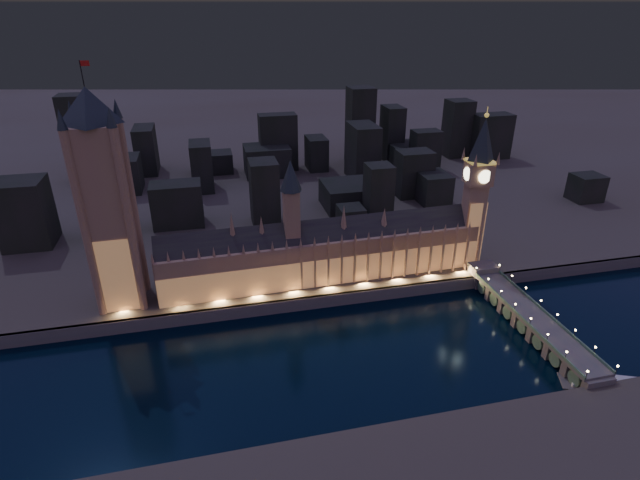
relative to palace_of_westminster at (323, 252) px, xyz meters
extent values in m
plane|color=black|center=(-8.50, -61.75, -26.37)|extent=(2000.00, 2000.00, 0.00)
cube|color=#423A2E|center=(-8.50, 458.25, -22.37)|extent=(2000.00, 960.00, 8.00)
cube|color=#485552|center=(-8.50, -20.75, -22.37)|extent=(2000.00, 2.50, 8.00)
cube|color=#976C5C|center=(0.91, 0.25, -4.37)|extent=(200.54, 26.40, 28.00)
cube|color=#BE824C|center=(0.91, -10.00, -9.37)|extent=(200.00, 0.50, 18.00)
cube|color=black|center=(0.91, 0.25, 12.63)|extent=(200.42, 22.67, 16.26)
cube|color=#976C5C|center=(-19.09, 0.25, 25.63)|extent=(9.00, 9.00, 32.00)
cone|color=#212B32|center=(-19.09, 0.25, 50.63)|extent=(13.00, 13.00, 18.00)
cube|color=#976C5C|center=(-99.09, -10.35, -4.37)|extent=(1.20, 1.20, 28.00)
cone|color=#976C5C|center=(-99.09, -9.75, 12.63)|extent=(2.00, 2.00, 6.00)
cube|color=#976C5C|center=(-90.76, -10.35, -4.37)|extent=(1.20, 1.20, 28.00)
cone|color=#976C5C|center=(-90.76, -9.75, 12.63)|extent=(2.00, 2.00, 6.00)
cube|color=#976C5C|center=(-82.42, -10.35, -4.37)|extent=(1.20, 1.20, 28.00)
cone|color=#976C5C|center=(-82.42, -9.75, 12.63)|extent=(2.00, 2.00, 6.00)
cube|color=#976C5C|center=(-74.09, -10.35, -4.37)|extent=(1.20, 1.20, 28.00)
cone|color=#976C5C|center=(-74.09, -9.75, 12.63)|extent=(2.00, 2.00, 6.00)
cube|color=#976C5C|center=(-65.76, -10.35, -4.37)|extent=(1.20, 1.20, 28.00)
cone|color=#976C5C|center=(-65.76, -9.75, 12.63)|extent=(2.00, 2.00, 6.00)
cube|color=#976C5C|center=(-57.42, -10.35, -4.37)|extent=(1.20, 1.20, 28.00)
cone|color=#976C5C|center=(-57.42, -9.75, 12.63)|extent=(2.00, 2.00, 6.00)
cube|color=#976C5C|center=(-49.09, -10.35, -4.37)|extent=(1.20, 1.20, 28.00)
cone|color=#976C5C|center=(-49.09, -9.75, 12.63)|extent=(2.00, 2.00, 6.00)
cube|color=#976C5C|center=(-40.76, -10.35, -4.37)|extent=(1.20, 1.20, 28.00)
cone|color=#976C5C|center=(-40.76, -9.75, 12.63)|extent=(2.00, 2.00, 6.00)
cube|color=#976C5C|center=(-32.42, -10.35, -4.37)|extent=(1.20, 1.20, 28.00)
cone|color=#976C5C|center=(-32.42, -9.75, 12.63)|extent=(2.00, 2.00, 6.00)
cube|color=#976C5C|center=(-24.09, -10.35, -4.37)|extent=(1.20, 1.20, 28.00)
cone|color=#976C5C|center=(-24.09, -9.75, 12.63)|extent=(2.00, 2.00, 6.00)
cube|color=#976C5C|center=(-15.76, -10.35, -4.37)|extent=(1.20, 1.20, 28.00)
cone|color=#976C5C|center=(-15.76, -9.75, 12.63)|extent=(2.00, 2.00, 6.00)
cube|color=#976C5C|center=(-7.42, -10.35, -4.37)|extent=(1.20, 1.20, 28.00)
cone|color=#976C5C|center=(-7.42, -9.75, 12.63)|extent=(2.00, 2.00, 6.00)
cube|color=#976C5C|center=(0.91, -10.35, -4.37)|extent=(1.20, 1.20, 28.00)
cone|color=#976C5C|center=(0.91, -9.75, 12.63)|extent=(2.00, 2.00, 6.00)
cube|color=#976C5C|center=(9.24, -10.35, -4.37)|extent=(1.20, 1.20, 28.00)
cone|color=#976C5C|center=(9.24, -9.75, 12.63)|extent=(2.00, 2.00, 6.00)
cube|color=#976C5C|center=(17.58, -10.35, -4.37)|extent=(1.20, 1.20, 28.00)
cone|color=#976C5C|center=(17.58, -9.75, 12.63)|extent=(2.00, 2.00, 6.00)
cube|color=#976C5C|center=(25.91, -10.35, -4.37)|extent=(1.20, 1.20, 28.00)
cone|color=#976C5C|center=(25.91, -9.75, 12.63)|extent=(2.00, 2.00, 6.00)
cube|color=#976C5C|center=(34.24, -10.35, -4.37)|extent=(1.20, 1.20, 28.00)
cone|color=#976C5C|center=(34.24, -9.75, 12.63)|extent=(2.00, 2.00, 6.00)
cube|color=#976C5C|center=(42.58, -10.35, -4.37)|extent=(1.20, 1.20, 28.00)
cone|color=#976C5C|center=(42.58, -9.75, 12.63)|extent=(2.00, 2.00, 6.00)
cube|color=#976C5C|center=(50.91, -10.35, -4.37)|extent=(1.20, 1.20, 28.00)
cone|color=#976C5C|center=(50.91, -9.75, 12.63)|extent=(2.00, 2.00, 6.00)
cube|color=#976C5C|center=(59.24, -10.35, -4.37)|extent=(1.20, 1.20, 28.00)
cone|color=#976C5C|center=(59.24, -9.75, 12.63)|extent=(2.00, 2.00, 6.00)
cube|color=#976C5C|center=(67.58, -10.35, -4.37)|extent=(1.20, 1.20, 28.00)
cone|color=#976C5C|center=(67.58, -9.75, 12.63)|extent=(2.00, 2.00, 6.00)
cube|color=#976C5C|center=(75.91, -10.35, -4.37)|extent=(1.20, 1.20, 28.00)
cone|color=#976C5C|center=(75.91, -9.75, 12.63)|extent=(2.00, 2.00, 6.00)
cube|color=#976C5C|center=(84.24, -10.35, -4.37)|extent=(1.20, 1.20, 28.00)
cone|color=#976C5C|center=(84.24, -9.75, 12.63)|extent=(2.00, 2.00, 6.00)
cube|color=#976C5C|center=(92.58, -10.35, -4.37)|extent=(1.20, 1.20, 28.00)
cone|color=#976C5C|center=(92.58, -9.75, 12.63)|extent=(2.00, 2.00, 6.00)
cube|color=#976C5C|center=(100.91, -10.35, -4.37)|extent=(1.20, 1.20, 28.00)
cone|color=#976C5C|center=(100.91, -9.75, 12.63)|extent=(2.00, 2.00, 6.00)
cone|color=#976C5C|center=(-54.09, 0.25, 22.63)|extent=(4.40, 4.40, 18.00)
cone|color=#976C5C|center=(-37.09, 0.25, 20.63)|extent=(4.40, 4.40, 14.00)
cone|color=#976C5C|center=(12.91, 0.25, 21.63)|extent=(4.40, 4.40, 16.00)
cone|color=#976C5C|center=(38.91, 0.25, 19.63)|extent=(4.40, 4.40, 12.00)
cube|color=#976C5C|center=(-118.50, 0.25, 33.24)|extent=(22.57, 22.57, 103.22)
cube|color=#BE824C|center=(-118.50, -10.95, 3.63)|extent=(22.00, 0.50, 44.00)
cone|color=#212B32|center=(-118.50, 0.25, 93.85)|extent=(31.68, 31.68, 18.00)
cylinder|color=black|center=(-118.50, 0.25, 108.85)|extent=(0.50, 0.50, 12.00)
cube|color=red|center=(-116.30, 0.25, 113.35)|extent=(4.00, 0.15, 2.50)
cylinder|color=#976C5C|center=(-129.50, -10.75, 33.24)|extent=(4.40, 4.40, 103.22)
cone|color=#212B32|center=(-129.50, -10.75, 89.85)|extent=(5.20, 5.20, 10.00)
cylinder|color=#976C5C|center=(-129.50, 11.25, 33.24)|extent=(4.40, 4.40, 103.22)
cone|color=#212B32|center=(-129.50, 11.25, 89.85)|extent=(5.20, 5.20, 10.00)
cylinder|color=#976C5C|center=(-107.50, -10.75, 33.24)|extent=(4.40, 4.40, 103.22)
cone|color=#212B32|center=(-107.50, -10.75, 89.85)|extent=(5.20, 5.20, 10.00)
cylinder|color=#976C5C|center=(-107.50, 11.25, 33.24)|extent=(4.40, 4.40, 103.22)
cone|color=#212B32|center=(-107.50, 11.25, 89.85)|extent=(5.20, 5.20, 10.00)
cube|color=#976C5C|center=(99.50, 0.25, 9.08)|extent=(13.54, 13.54, 54.90)
cube|color=#BE824C|center=(99.50, -5.95, 3.63)|extent=(12.00, 0.50, 44.00)
cube|color=#976C5C|center=(99.50, 0.25, 43.49)|extent=(15.00, 15.00, 13.92)
cube|color=#F2C64C|center=(99.50, 0.25, 51.05)|extent=(15.75, 15.75, 1.20)
cone|color=#212B32|center=(99.50, 0.25, 64.65)|extent=(18.00, 18.00, 26.00)
sphere|color=#F2C64C|center=(99.50, 0.25, 79.15)|extent=(2.80, 2.80, 2.80)
cylinder|color=#F2C64C|center=(99.50, 0.25, 81.65)|extent=(0.40, 0.40, 5.00)
cylinder|color=#FFF2BF|center=(99.50, -7.50, 43.49)|extent=(8.40, 0.50, 8.40)
cylinder|color=#FFF2BF|center=(99.50, 8.00, 43.49)|extent=(8.40, 0.50, 8.40)
cylinder|color=#FFF2BF|center=(91.75, 0.25, 43.49)|extent=(0.50, 8.40, 8.40)
cylinder|color=#FFF2BF|center=(107.25, 0.25, 43.49)|extent=(0.50, 8.40, 8.40)
cone|color=#976C5C|center=(92.00, -7.25, 54.45)|extent=(2.60, 2.60, 8.00)
cone|color=#976C5C|center=(92.00, 7.75, 54.45)|extent=(2.60, 2.60, 8.00)
cone|color=#976C5C|center=(107.00, -7.25, 54.45)|extent=(2.60, 2.60, 8.00)
cone|color=#976C5C|center=(107.00, 7.75, 54.45)|extent=(2.60, 2.60, 8.00)
cube|color=#485552|center=(102.17, -71.75, -16.87)|extent=(16.80, 100.00, 1.60)
cube|color=#3C5642|center=(94.17, -71.75, -15.47)|extent=(0.80, 100.00, 1.60)
cube|color=#3C5642|center=(110.16, -71.75, -15.47)|extent=(0.80, 100.00, 1.60)
cube|color=#485552|center=(102.17, -16.75, -17.62)|extent=(16.80, 12.00, 9.50)
cube|color=#485552|center=(102.17, -121.75, -22.02)|extent=(15.12, 4.00, 9.50)
cylinder|color=black|center=(94.17, -121.75, -13.67)|extent=(0.30, 0.30, 4.40)
sphere|color=#FFD88C|center=(94.17, -121.75, -11.37)|extent=(1.00, 1.00, 1.00)
cylinder|color=black|center=(110.16, -121.75, -13.67)|extent=(0.30, 0.30, 4.40)
sphere|color=#FFD88C|center=(110.16, -121.75, -11.37)|extent=(1.00, 1.00, 1.00)
cube|color=#485552|center=(102.17, -107.47, -22.02)|extent=(15.12, 4.00, 9.50)
cylinder|color=black|center=(94.17, -107.47, -13.67)|extent=(0.30, 0.30, 4.40)
sphere|color=#FFD88C|center=(94.17, -107.47, -11.37)|extent=(1.00, 1.00, 1.00)
cylinder|color=black|center=(110.16, -107.47, -13.67)|extent=(0.30, 0.30, 4.40)
sphere|color=#FFD88C|center=(110.16, -107.47, -11.37)|extent=(1.00, 1.00, 1.00)
cube|color=#485552|center=(102.17, -93.18, -22.02)|extent=(15.12, 4.00, 9.50)
cylinder|color=black|center=(94.17, -93.18, -13.67)|extent=(0.30, 0.30, 4.40)
sphere|color=#FFD88C|center=(94.17, -93.18, -11.37)|extent=(1.00, 1.00, 1.00)
cylinder|color=black|center=(110.16, -93.18, -13.67)|extent=(0.30, 0.30, 4.40)
sphere|color=#FFD88C|center=(110.16, -93.18, -11.37)|extent=(1.00, 1.00, 1.00)
cube|color=#485552|center=(102.17, -78.90, -22.02)|extent=(15.12, 4.00, 9.50)
cylinder|color=black|center=(94.17, -78.90, -13.67)|extent=(0.30, 0.30, 4.40)
sphere|color=#FFD88C|center=(94.17, -78.90, -11.37)|extent=(1.00, 1.00, 1.00)
cylinder|color=black|center=(110.16, -78.90, -13.67)|extent=(0.30, 0.30, 4.40)
sphere|color=#FFD88C|center=(110.16, -78.90, -11.37)|extent=(1.00, 1.00, 1.00)
cube|color=#485552|center=(102.17, -64.61, -22.02)|extent=(15.12, 4.00, 9.50)
cylinder|color=black|center=(94.17, -64.61, -13.67)|extent=(0.30, 0.30, 4.40)
sphere|color=#FFD88C|center=(94.17, -64.61, -11.37)|extent=(1.00, 1.00, 1.00)
cylinder|color=black|center=(110.16, -64.61, -13.67)|extent=(0.30, 0.30, 4.40)
sphere|color=#FFD88C|center=(110.16, -64.61, -11.37)|extent=(1.00, 1.00, 1.00)
cube|color=#485552|center=(102.17, -50.33, -22.02)|extent=(15.12, 4.00, 9.50)
cylinder|color=black|center=(94.17, -50.33, -13.67)|extent=(0.30, 0.30, 4.40)
sphere|color=#FFD88C|center=(94.17, -50.33, -11.37)|extent=(1.00, 1.00, 1.00)
cylinder|color=black|center=(110.16, -50.33, -13.67)|extent=(0.30, 0.30, 4.40)
sphere|color=#FFD88C|center=(110.16, -50.33, -11.37)|extent=(1.00, 1.00, 1.00)
cube|color=#485552|center=(102.17, -36.04, -22.02)|extent=(15.12, 4.00, 9.50)
cylinder|color=black|center=(94.17, -36.04, -13.67)|extent=(0.30, 0.30, 4.40)
sphere|color=#FFD88C|center=(94.17, -36.04, -11.37)|extent=(1.00, 1.00, 1.00)
cylinder|color=black|center=(110.16, -36.04, -13.67)|extent=(0.30, 0.30, 4.40)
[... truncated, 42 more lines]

